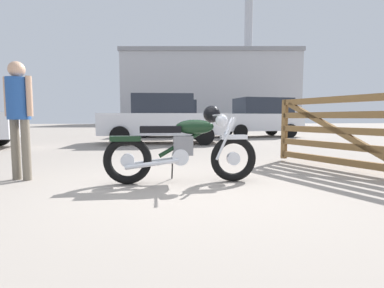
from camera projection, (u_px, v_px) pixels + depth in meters
ground_plane at (184, 188)px, 3.69m from camera, size 80.00×80.00×0.00m
vintage_motorcycle at (185, 147)px, 3.96m from camera, size 2.08×0.74×1.07m
timber_gate at (355, 129)px, 4.65m from camera, size 1.14×2.38×1.60m
bystander at (19, 108)px, 4.06m from camera, size 0.44×0.30×1.66m
blue_hatchback_right at (163, 119)px, 10.10m from camera, size 4.24×2.00×1.67m
dark_sedan_left at (175, 119)px, 13.46m from camera, size 4.32×2.17×1.67m
pale_sedan_back at (259, 117)px, 13.47m from camera, size 4.11×2.28×1.78m
industrial_building at (209, 91)px, 40.62m from camera, size 23.23×14.45×17.11m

